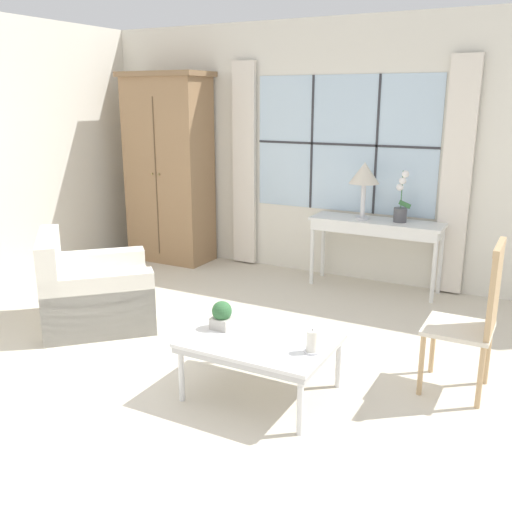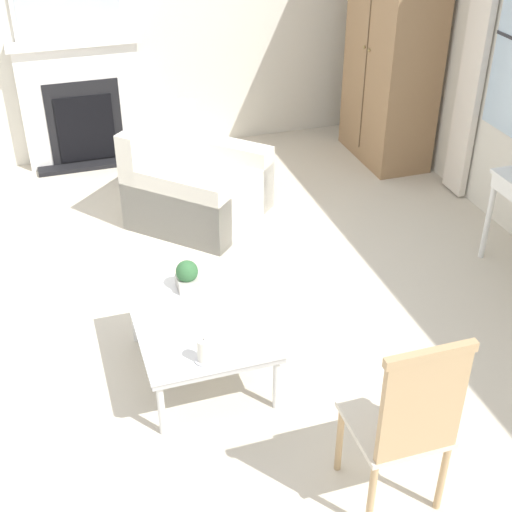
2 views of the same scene
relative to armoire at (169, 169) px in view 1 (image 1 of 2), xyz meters
The scene contains 11 objects.
ground_plane 3.60m from the armoire, 51.81° to the right, with size 14.00×14.00×0.00m, color beige.
wall_back_windowed 2.15m from the armoire, ahead, with size 7.20×0.14×2.80m.
armoire is the anchor object (origin of this frame).
console_table 2.64m from the armoire, ahead, with size 1.38×0.41×0.75m.
table_lamp 2.45m from the armoire, ahead, with size 0.31×0.31×0.60m.
potted_orchid 2.84m from the armoire, ahead, with size 0.17×0.13×0.53m.
armchair_upholstered 2.34m from the armoire, 72.88° to the right, with size 1.33×1.33×0.83m.
side_chair_wooden 4.29m from the armoire, 25.54° to the right, with size 0.44×0.44×1.08m.
coffee_table 3.69m from the armoire, 44.36° to the right, with size 0.97×0.77×0.42m.
potted_plant_small 3.44m from the armoire, 48.04° to the right, with size 0.14×0.14×0.20m.
pillar_candle 4.00m from the armoire, 41.11° to the right, with size 0.10×0.10×0.16m.
Camera 1 is at (2.09, -3.00, 1.98)m, focal length 40.00 mm.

